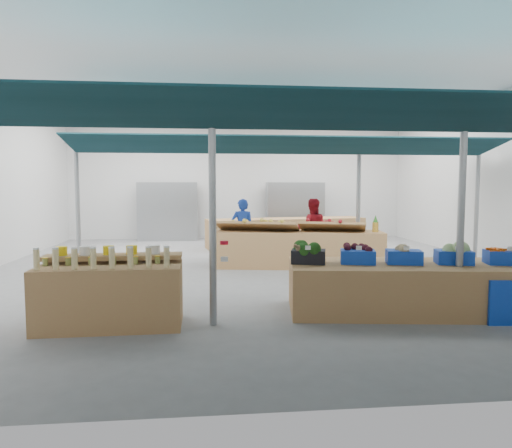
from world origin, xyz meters
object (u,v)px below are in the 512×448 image
object	(u,v)px
vendor_right	(312,229)
crate_stack	(502,300)
fruit_counter	(297,249)
vendor_left	(243,230)
veg_counter	(417,288)
bottle_shelf	(111,293)

from	to	relation	value
vendor_right	crate_stack	bearing A→B (deg)	112.30
fruit_counter	vendor_left	world-z (taller)	vendor_left
veg_counter	crate_stack	xyz separation A→B (m)	(0.93, -0.61, -0.06)
bottle_shelf	vendor_left	world-z (taller)	vendor_left
fruit_counter	vendor_right	bearing A→B (deg)	70.10
bottle_shelf	vendor_right	bearing A→B (deg)	52.27
bottle_shelf	vendor_right	distance (m)	6.63
veg_counter	vendor_right	xyz separation A→B (m)	(-0.45, 5.09, 0.42)
bottle_shelf	veg_counter	bearing A→B (deg)	1.88
crate_stack	vendor_right	bearing A→B (deg)	103.59
crate_stack	vendor_left	size ratio (longest dim) A/B	0.39
fruit_counter	vendor_right	size ratio (longest dim) A/B	2.50
fruit_counter	vendor_left	xyz separation A→B (m)	(-1.20, 1.10, 0.36)
bottle_shelf	crate_stack	distance (m)	5.35
fruit_counter	vendor_left	distance (m)	1.67
bottle_shelf	crate_stack	size ratio (longest dim) A/B	3.06
fruit_counter	vendor_left	bearing A→B (deg)	146.20
bottle_shelf	crate_stack	world-z (taller)	bottle_shelf
bottle_shelf	crate_stack	bearing A→B (deg)	-5.23
veg_counter	bottle_shelf	bearing A→B (deg)	-169.64
fruit_counter	vendor_left	size ratio (longest dim) A/B	2.50
crate_stack	vendor_left	bearing A→B (deg)	119.14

